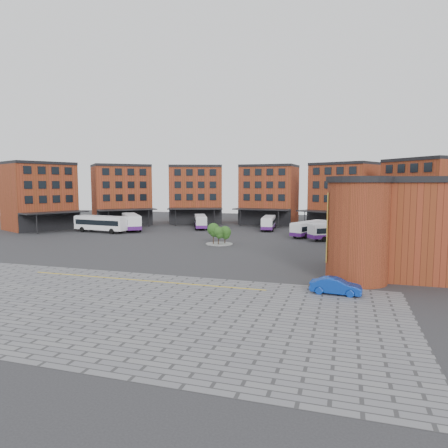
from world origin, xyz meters
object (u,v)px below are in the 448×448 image
(bus_c, at_px, (201,221))
(bus_e, at_px, (309,228))
(bus_f, at_px, (338,231))
(blue_car, at_px, (336,286))
(bus_b, at_px, (131,222))
(bus_a, at_px, (101,223))
(tree_island, at_px, (219,233))
(bus_d, at_px, (269,223))

(bus_c, xyz_separation_m, bus_e, (24.43, -6.86, -0.03))
(bus_f, bearing_deg, bus_c, -145.00)
(bus_e, bearing_deg, blue_car, -57.34)
(bus_b, distance_m, bus_c, 15.08)
(bus_a, bearing_deg, bus_b, -27.91)
(tree_island, relative_size, blue_car, 0.97)
(bus_a, relative_size, bus_d, 1.16)
(bus_c, xyz_separation_m, bus_d, (15.01, 1.82, -0.01))
(tree_island, relative_size, bus_d, 0.42)
(bus_d, height_order, blue_car, bus_d)
(bus_d, relative_size, bus_e, 1.02)
(bus_e, height_order, blue_car, bus_e)
(bus_a, height_order, bus_e, bus_a)
(bus_c, bearing_deg, blue_car, -79.79)
(bus_f, bearing_deg, bus_d, -165.57)
(bus_c, height_order, bus_e, bus_c)
(bus_e, relative_size, bus_f, 1.00)
(bus_b, bearing_deg, tree_island, -66.80)
(bus_a, height_order, bus_c, bus_a)
(bus_a, distance_m, blue_car, 58.09)
(bus_a, height_order, bus_b, bus_b)
(bus_b, height_order, bus_c, bus_b)
(blue_car, bearing_deg, bus_c, 37.66)
(bus_a, xyz_separation_m, blue_car, (47.29, -33.71, -1.26))
(bus_a, bearing_deg, bus_e, -74.55)
(bus_a, distance_m, bus_b, 6.65)
(bus_c, bearing_deg, bus_f, -42.40)
(bus_b, bearing_deg, bus_d, -18.68)
(tree_island, height_order, bus_d, tree_island)
(bus_a, xyz_separation_m, bus_c, (16.92, 12.91, -0.42))
(bus_f, bearing_deg, tree_island, -94.70)
(bus_d, relative_size, bus_f, 1.03)
(tree_island, relative_size, bus_e, 0.43)
(bus_b, bearing_deg, bus_a, -162.00)
(bus_f, bearing_deg, bus_e, -160.40)
(tree_island, distance_m, bus_a, 29.49)
(tree_island, xyz_separation_m, bus_c, (-11.30, 21.46, -0.36))
(bus_d, xyz_separation_m, bus_e, (9.42, -8.68, -0.02))
(bus_b, relative_size, bus_f, 1.12)
(bus_c, bearing_deg, bus_b, -173.21)
(bus_d, bearing_deg, bus_c, -179.10)
(bus_f, bearing_deg, blue_car, -34.37)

